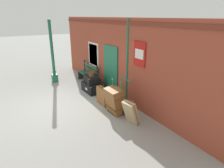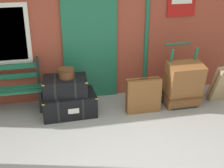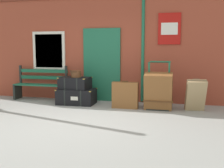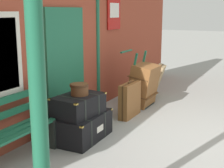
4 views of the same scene
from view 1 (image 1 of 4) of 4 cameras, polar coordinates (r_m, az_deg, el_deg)
ground_plane at (r=7.73m, az=-15.65°, el=-6.25°), size 60.00×60.00×0.00m
brick_facade at (r=8.20m, az=1.06°, el=7.79°), size 10.40×0.35×3.20m
lamp_post at (r=10.23m, az=-17.00°, el=6.97°), size 0.28×0.28×3.11m
platform_bench at (r=9.96m, az=-7.03°, el=2.92°), size 1.60×0.43×1.01m
steamer_trunk_base at (r=8.78m, az=-5.84°, el=-0.96°), size 1.03×0.68×0.43m
steamer_trunk_middle at (r=8.70m, az=-5.96°, el=1.43°), size 0.85×0.61×0.33m
round_hatbox at (r=8.59m, az=-5.96°, el=3.05°), size 0.30×0.29×0.18m
porters_trolley at (r=6.94m, az=2.12°, el=-6.04°), size 0.71×0.60×1.20m
large_brown_trunk at (r=6.77m, az=0.90°, el=-4.87°), size 0.70×0.57×0.94m
suitcase_cream at (r=7.46m, az=-2.80°, el=-3.60°), size 0.68×0.19×0.71m
suitcase_umber at (r=6.15m, az=5.59°, el=-8.36°), size 0.52×0.48×0.80m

